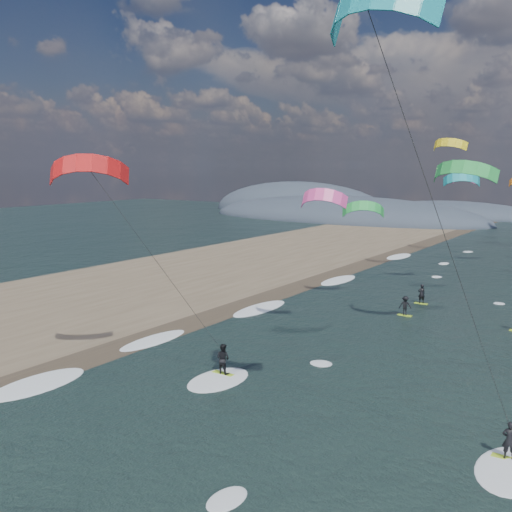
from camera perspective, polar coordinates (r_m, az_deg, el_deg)
The scene contains 8 objects.
ground at distance 21.85m, azimuth -17.43°, elevation -23.05°, with size 260.00×260.00×0.00m, color black.
wet_sand_strip at distance 36.08m, azimuth -16.64°, elevation -9.86°, with size 3.00×240.00×0.00m, color #382D23.
coastal_hills at distance 133.58m, azimuth 8.05°, elevation 4.06°, with size 80.00×41.00×15.00m.
kitesurfer_near_a at distance 19.32m, azimuth 14.36°, elevation 13.26°, with size 7.60×8.50×17.42m.
kitesurfer_near_b at distance 28.91m, azimuth -12.41°, elevation 2.16°, with size 7.05×9.14×12.71m.
far_kitesurfers at distance 45.68m, azimuth 18.33°, elevation -4.92°, with size 9.37×5.30×1.66m.
bg_kite_field at distance 65.06m, azimuth 21.80°, elevation 7.62°, with size 14.17×73.60×7.17m.
shoreline_surf at distance 38.22m, azimuth -9.87°, elevation -8.54°, with size 2.40×79.40×0.11m.
Camera 1 is at (14.98, -11.02, 11.48)m, focal length 40.00 mm.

